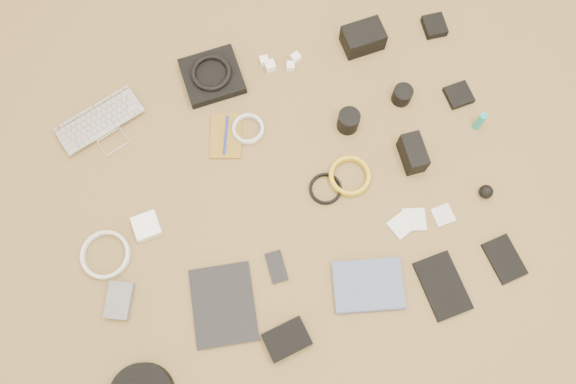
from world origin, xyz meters
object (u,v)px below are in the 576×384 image
object	(u,v)px
phone	(277,267)
laptop	(106,130)
tablet	(224,305)
dslr_camera	(363,38)
paperback	(371,312)

from	to	relation	value
phone	laptop	bearing A→B (deg)	125.44
tablet	phone	world-z (taller)	tablet
phone	dslr_camera	bearing A→B (deg)	53.55
dslr_camera	phone	size ratio (longest dim) A/B	1.39
phone	paperback	distance (m)	0.32
tablet	phone	distance (m)	0.20
dslr_camera	phone	bearing A→B (deg)	-130.20
paperback	dslr_camera	bearing A→B (deg)	-4.51
tablet	paperback	bearing A→B (deg)	-11.73
dslr_camera	tablet	distance (m)	1.01
dslr_camera	laptop	bearing A→B (deg)	-178.64
dslr_camera	phone	distance (m)	0.84
dslr_camera	tablet	xyz separation A→B (m)	(-0.70, -0.73, -0.03)
paperback	tablet	bearing A→B (deg)	83.23
laptop	phone	bearing A→B (deg)	-73.33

